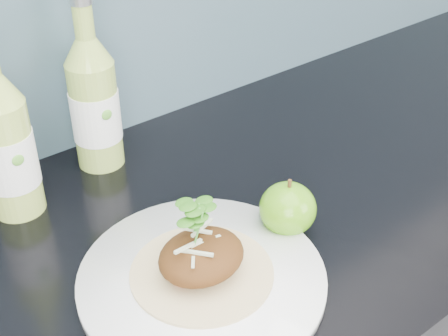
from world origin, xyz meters
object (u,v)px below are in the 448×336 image
at_px(green_apple, 288,209).
at_px(cider_bottle_right, 94,104).
at_px(cider_bottle_left, 7,147).
at_px(dinner_plate, 202,279).

height_order(green_apple, cider_bottle_right, cider_bottle_right).
bearing_deg(cider_bottle_left, green_apple, -44.72).
bearing_deg(cider_bottle_right, green_apple, -81.88).
height_order(green_apple, cider_bottle_left, cider_bottle_left).
xyz_separation_m(green_apple, cider_bottle_right, (-0.11, 0.29, 0.07)).
distance_m(cider_bottle_left, cider_bottle_right, 0.15).
bearing_deg(green_apple, cider_bottle_left, 134.66).
xyz_separation_m(dinner_plate, green_apple, (0.15, 0.01, 0.03)).
xyz_separation_m(cider_bottle_left, cider_bottle_right, (0.14, 0.03, 0.00)).
bearing_deg(dinner_plate, cider_bottle_left, 112.15).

